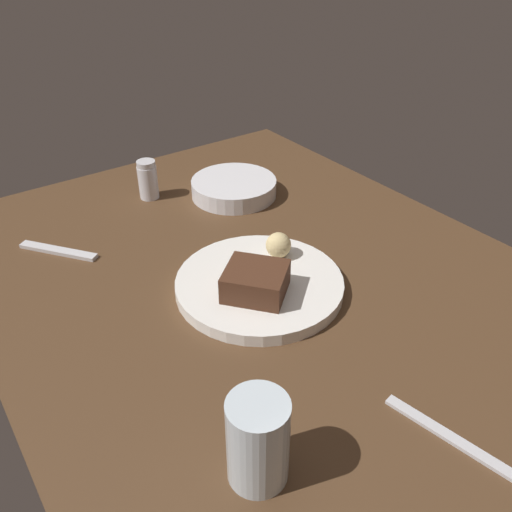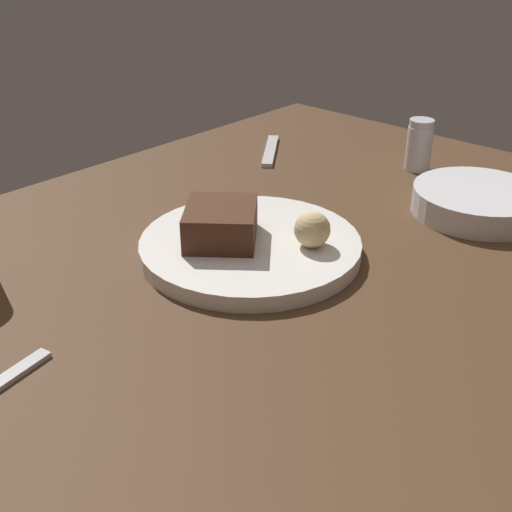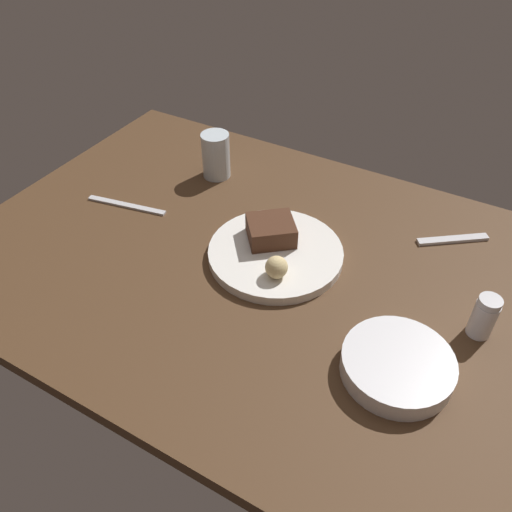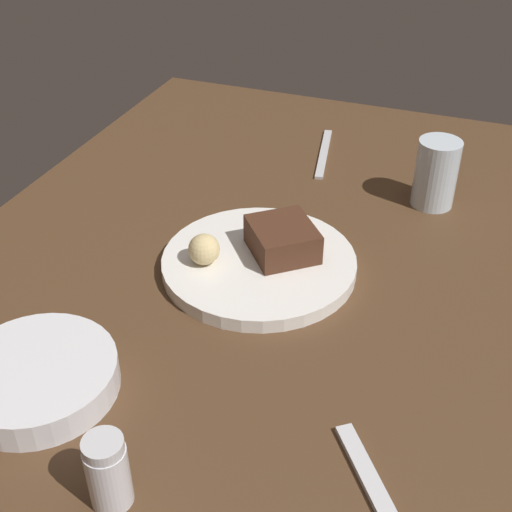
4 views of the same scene
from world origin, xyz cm
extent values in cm
cube|color=#4C331E|center=(0.00, 0.00, 1.50)|extent=(120.00, 84.00, 3.00)
cylinder|color=white|center=(2.45, 2.34, 3.98)|extent=(26.79, 26.79, 1.97)
cube|color=#472819|center=(0.34, 4.83, 7.11)|extent=(12.29, 12.18, 4.28)
sphere|color=#DBC184|center=(6.05, -4.20, 7.11)|extent=(4.29, 4.29, 4.29)
cylinder|color=silver|center=(41.82, 2.29, 6.48)|extent=(4.04, 4.04, 6.96)
cylinder|color=silver|center=(41.82, 2.29, 10.56)|extent=(3.84, 3.84, 1.20)
cylinder|color=silver|center=(-24.07, 21.83, 8.45)|extent=(6.66, 6.66, 10.90)
cylinder|color=silver|center=(32.21, -12.66, 4.76)|extent=(17.87, 17.87, 3.52)
cube|color=silver|center=(31.95, 25.00, 3.35)|extent=(13.09, 10.43, 0.70)
cube|color=silver|center=(-34.73, 0.95, 3.25)|extent=(18.92, 4.95, 0.50)
camera|label=1|loc=(-52.13, 42.24, 54.54)|focal=37.08mm
camera|label=2|loc=(-48.66, -45.28, 40.15)|focal=45.54mm
camera|label=3|loc=(37.60, -67.16, 72.08)|focal=36.53mm
camera|label=4|loc=(74.21, 29.00, 58.96)|focal=47.99mm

